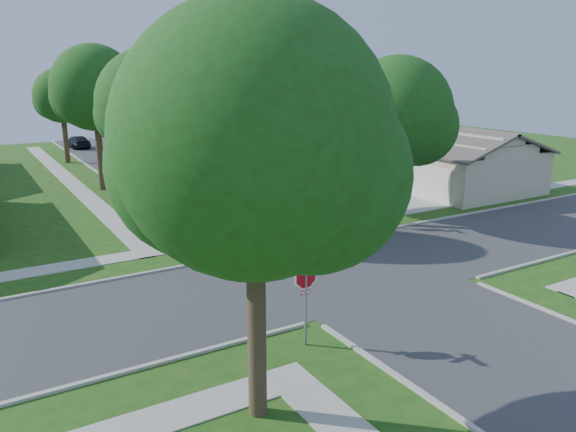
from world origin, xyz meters
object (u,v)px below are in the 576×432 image
(tree_w_near, at_px, (153,109))
(house_ne_far, at_px, (300,137))
(stop_sign_sw, at_px, (306,281))
(tree_ne_corner, at_px, (397,117))
(tree_w_mid, at_px, (96,92))
(house_ne_near, at_px, (434,163))
(car_driveway, at_px, (337,195))
(tree_w_far, at_px, (62,98))
(car_curb_east, at_px, (169,165))
(tree_e_near, at_px, (318,111))
(tree_e_far, at_px, (169,90))
(tree_sw_corner, at_px, (257,153))
(stop_sign_ne, at_px, (362,188))
(tree_e_mid, at_px, (227,92))
(car_curb_west, at_px, (77,142))

(tree_w_near, distance_m, house_ne_far, 29.10)
(stop_sign_sw, distance_m, tree_ne_corner, 14.64)
(tree_w_mid, relative_size, house_ne_near, 0.70)
(house_ne_near, xyz_separation_m, car_driveway, (-9.99, -2.30, -0.73))
(tree_w_far, relative_size, car_curb_east, 2.06)
(tree_e_near, bearing_deg, house_ne_far, 60.65)
(tree_e_far, height_order, tree_sw_corner, tree_sw_corner)
(stop_sign_ne, xyz_separation_m, tree_e_mid, (0.06, 16.31, 4.22))
(tree_e_near, height_order, tree_w_near, tree_w_near)
(tree_w_near, bearing_deg, car_driveway, -1.65)
(stop_sign_sw, bearing_deg, house_ne_near, 37.18)
(house_ne_near, bearing_deg, tree_w_near, -174.49)
(stop_sign_ne, xyz_separation_m, tree_w_near, (-9.34, 4.31, 4.08))
(tree_e_near, relative_size, tree_sw_corner, 0.87)
(house_ne_near, bearing_deg, tree_e_near, -169.96)
(tree_w_mid, relative_size, car_driveway, 2.01)
(tree_w_far, height_order, car_curb_west, tree_w_far)
(tree_w_mid, height_order, tree_sw_corner, tree_w_mid)
(car_curb_west, bearing_deg, house_ne_far, 135.27)
(stop_sign_ne, relative_size, tree_e_mid, 0.32)
(stop_sign_sw, height_order, tree_e_mid, tree_e_mid)
(house_ne_far, height_order, car_curb_east, house_ne_far)
(tree_ne_corner, bearing_deg, tree_e_near, 108.53)
(tree_w_far, bearing_deg, car_curb_east, -58.22)
(stop_sign_ne, distance_m, tree_e_mid, 16.84)
(tree_sw_corner, bearing_deg, tree_e_mid, 66.47)
(tree_e_near, distance_m, car_curb_east, 16.72)
(stop_sign_sw, relative_size, house_ne_near, 0.22)
(tree_e_near, relative_size, house_ne_near, 0.61)
(house_ne_near, relative_size, car_curb_west, 3.15)
(stop_sign_ne, relative_size, tree_w_far, 0.37)
(stop_sign_ne, bearing_deg, car_curb_west, 100.02)
(stop_sign_ne, distance_m, tree_e_near, 5.62)
(tree_e_near, xyz_separation_m, tree_w_near, (-9.40, 0.00, 0.47))
(tree_e_mid, bearing_deg, car_curb_east, 135.01)
(house_ne_far, bearing_deg, tree_w_mid, -158.83)
(house_ne_near, bearing_deg, tree_w_far, 131.90)
(tree_e_near, height_order, car_curb_east, tree_e_near)
(tree_e_near, height_order, house_ne_near, tree_e_near)
(stop_sign_ne, height_order, car_driveway, stop_sign_ne)
(tree_sw_corner, distance_m, car_curb_west, 50.86)
(tree_e_near, height_order, tree_e_mid, tree_e_mid)
(car_driveway, bearing_deg, tree_e_mid, -7.03)
(car_curb_east, bearing_deg, house_ne_near, -40.26)
(tree_e_far, distance_m, tree_w_far, 9.42)
(tree_ne_corner, relative_size, car_driveway, 1.82)
(house_ne_far, bearing_deg, tree_e_near, -119.35)
(tree_w_mid, height_order, car_curb_east, tree_w_mid)
(tree_e_far, height_order, tree_w_near, tree_w_near)
(stop_sign_ne, relative_size, tree_w_near, 0.33)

